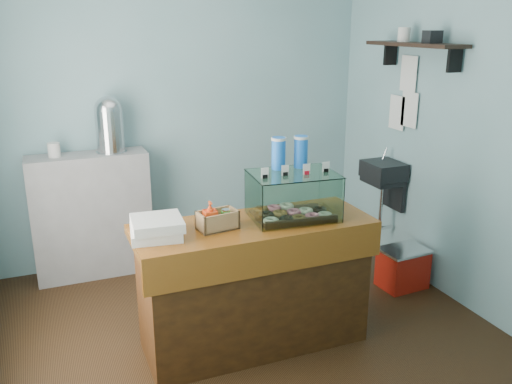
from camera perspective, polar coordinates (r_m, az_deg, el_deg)
name	(u,v)px	position (r m, az deg, el deg)	size (l,w,h in m)	color
ground	(241,324)	(4.19, -1.54, -13.73)	(3.50, 3.50, 0.00)	black
room_shell	(243,96)	(3.63, -1.42, 10.11)	(3.54, 3.04, 2.82)	#6F9BA1
counter	(254,284)	(3.76, -0.21, -9.61)	(1.60, 0.60, 0.90)	#48260D
back_shelf	(92,215)	(4.97, -16.88, -2.37)	(1.00, 0.32, 1.10)	#939396
display_case	(292,192)	(3.67, 3.76, 0.02)	(0.61, 0.47, 0.53)	black
condiment_crate	(216,219)	(3.47, -4.24, -2.86)	(0.27, 0.18, 0.19)	tan
pastry_boxes	(156,228)	(3.39, -10.44, -3.71)	(0.34, 0.35, 0.12)	silver
coffee_urn	(109,123)	(4.78, -15.20, 7.00)	(0.26, 0.26, 0.48)	silver
red_cooler	(403,268)	(4.81, 15.18, -7.69)	(0.41, 0.32, 0.35)	#B41A0E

